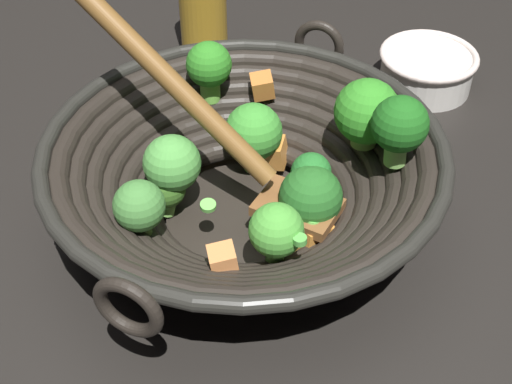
# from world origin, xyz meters

# --- Properties ---
(ground_plane) EXTENTS (4.00, 4.00, 0.00)m
(ground_plane) POSITION_xyz_m (0.00, 0.00, 0.00)
(ground_plane) COLOR black
(wok) EXTENTS (0.39, 0.38, 0.23)m
(wok) POSITION_xyz_m (0.00, -0.00, 0.06)
(wok) COLOR black
(wok) RESTS_ON ground
(prep_bowl) EXTENTS (0.11, 0.11, 0.05)m
(prep_bowl) POSITION_xyz_m (0.29, -0.11, 0.02)
(prep_bowl) COLOR silver
(prep_bowl) RESTS_ON ground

